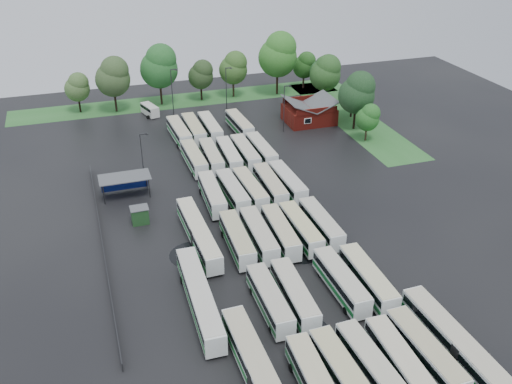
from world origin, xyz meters
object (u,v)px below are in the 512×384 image
object	(u,v)px
brick_building	(309,114)
artic_bus_east	(458,348)
artic_bus_west_a	(258,373)
minibus	(150,110)

from	to	relation	value
brick_building	artic_bus_east	size ratio (longest dim) A/B	0.56
brick_building	artic_bus_west_a	bearing A→B (deg)	-116.79
artic_bus_west_a	artic_bus_east	size ratio (longest dim) A/B	0.99
artic_bus_east	minibus	bearing A→B (deg)	101.76
brick_building	artic_bus_east	world-z (taller)	brick_building
brick_building	artic_bus_west_a	size ratio (longest dim) A/B	0.56
brick_building	artic_bus_west_a	distance (m)	73.83
brick_building	artic_bus_west_a	xyz separation A→B (m)	(-33.27, -65.90, -0.03)
artic_bus_east	minibus	xyz separation A→B (m)	(-19.81, 83.82, -0.52)
brick_building	minibus	bearing A→B (deg)	155.32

